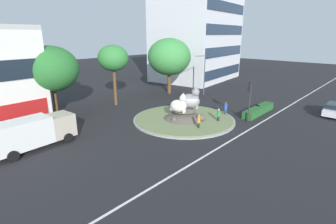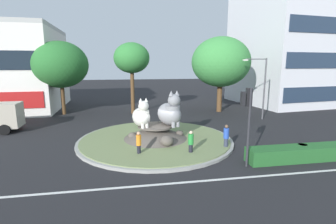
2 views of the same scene
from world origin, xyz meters
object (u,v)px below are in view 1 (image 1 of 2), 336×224
at_px(office_tower, 198,20).
at_px(second_tree_near_tower, 113,59).
at_px(traffic_light_mast, 249,93).
at_px(streetlight_arm, 203,72).
at_px(delivery_box_truck, 32,132).
at_px(cat_statue_white, 179,105).
at_px(litter_bin, 258,109).
at_px(pedestrian_blue_shirt, 226,109).
at_px(broadleaf_tree_behind_island, 51,69).
at_px(pedestrian_orange_shirt, 199,122).
at_px(cat_statue_grey, 191,100).
at_px(sedan_on_far_lane, 334,109).
at_px(pedestrian_green_shirt, 219,115).
at_px(third_tree_left, 169,57).

distance_m(office_tower, second_tree_near_tower, 27.11).
relative_size(traffic_light_mast, streetlight_arm, 0.70).
bearing_deg(delivery_box_truck, cat_statue_white, -22.91).
bearing_deg(litter_bin, traffic_light_mast, -172.56).
bearing_deg(cat_statue_white, delivery_box_truck, -127.34).
distance_m(second_tree_near_tower, pedestrian_blue_shirt, 16.49).
relative_size(broadleaf_tree_behind_island, pedestrian_orange_shirt, 5.07).
bearing_deg(broadleaf_tree_behind_island, litter_bin, -43.90).
distance_m(second_tree_near_tower, streetlight_arm, 14.83).
height_order(cat_statue_grey, broadleaf_tree_behind_island, broadleaf_tree_behind_island).
bearing_deg(broadleaf_tree_behind_island, traffic_light_mast, -52.18).
bearing_deg(office_tower, traffic_light_mast, -138.76).
bearing_deg(sedan_on_far_lane, pedestrian_blue_shirt, 131.85).
height_order(pedestrian_orange_shirt, pedestrian_green_shirt, pedestrian_orange_shirt).
height_order(traffic_light_mast, third_tree_left, third_tree_left).
bearing_deg(cat_statue_grey, litter_bin, 32.19).
height_order(cat_statue_white, third_tree_left, third_tree_left).
distance_m(cat_statue_grey, pedestrian_blue_shirt, 4.61).
bearing_deg(broadleaf_tree_behind_island, pedestrian_blue_shirt, -47.29).
relative_size(broadleaf_tree_behind_island, delivery_box_truck, 1.16).
height_order(cat_statue_grey, delivery_box_truck, cat_statue_grey).
distance_m(cat_statue_white, traffic_light_mast, 8.04).
xyz_separation_m(traffic_light_mast, streetlight_arm, (7.56, 11.61, 0.49)).
xyz_separation_m(cat_statue_white, streetlight_arm, (13.19, 6.03, 1.80)).
bearing_deg(streetlight_arm, third_tree_left, -44.25).
xyz_separation_m(third_tree_left, pedestrian_orange_shirt, (-10.89, -14.03, -5.25)).
xyz_separation_m(traffic_light_mast, pedestrian_green_shirt, (-2.69, 2.19, -2.50)).
height_order(third_tree_left, litter_bin, third_tree_left).
distance_m(second_tree_near_tower, pedestrian_orange_shirt, 15.70).
relative_size(broadleaf_tree_behind_island, sedan_on_far_lane, 1.78).
xyz_separation_m(office_tower, third_tree_left, (-15.19, -5.53, -6.56)).
distance_m(cat_statue_grey, litter_bin, 9.33).
distance_m(cat_statue_grey, office_tower, 30.53).
bearing_deg(sedan_on_far_lane, litter_bin, 122.55).
relative_size(pedestrian_orange_shirt, delivery_box_truck, 0.23).
height_order(traffic_light_mast, pedestrian_blue_shirt, traffic_light_mast).
bearing_deg(second_tree_near_tower, streetlight_arm, -22.49).
relative_size(cat_statue_grey, office_tower, 0.12).
xyz_separation_m(traffic_light_mast, pedestrian_blue_shirt, (0.02, 2.86, -2.43)).
xyz_separation_m(cat_statue_white, office_tower, (25.66, 16.53, 10.63)).
xyz_separation_m(broadleaf_tree_behind_island, delivery_box_truck, (-5.63, -7.60, -4.26)).
bearing_deg(delivery_box_truck, pedestrian_orange_shirt, -33.87).
xyz_separation_m(second_tree_near_tower, third_tree_left, (10.75, -0.61, -0.41)).
relative_size(pedestrian_orange_shirt, pedestrian_green_shirt, 1.00).
xyz_separation_m(cat_statue_white, traffic_light_mast, (5.63, -5.59, 1.30)).
xyz_separation_m(broadleaf_tree_behind_island, pedestrian_green_shirt, (11.39, -15.95, -4.95)).
distance_m(traffic_light_mast, pedestrian_green_shirt, 4.27).
relative_size(second_tree_near_tower, sedan_on_far_lane, 1.76).
distance_m(traffic_light_mast, office_tower, 31.26).
distance_m(second_tree_near_tower, delivery_box_truck, 16.11).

